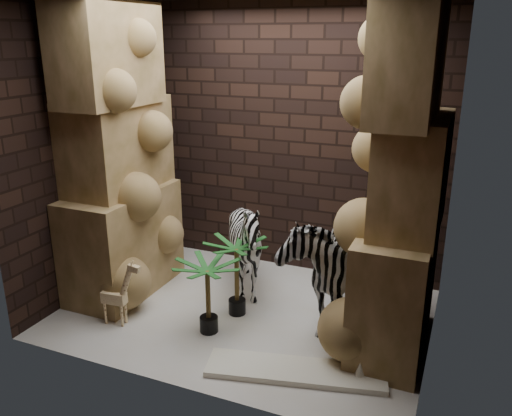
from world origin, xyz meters
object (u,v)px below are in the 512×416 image
at_px(zebra_right, 326,253).
at_px(palm_back, 208,297).
at_px(surfboard, 296,371).
at_px(zebra_left, 247,251).
at_px(palm_front, 237,277).
at_px(giraffe_toy, 113,290).

relative_size(zebra_right, palm_back, 1.97).
xyz_separation_m(palm_back, surfboard, (0.95, -0.30, -0.33)).
bearing_deg(zebra_left, zebra_right, 0.13).
distance_m(zebra_right, palm_front, 0.90).
relative_size(zebra_right, zebra_left, 1.26).
bearing_deg(surfboard, zebra_right, 78.50).
relative_size(zebra_left, giraffe_toy, 1.61).
relative_size(palm_front, surfboard, 0.54).
distance_m(zebra_left, palm_front, 0.42).
height_order(zebra_right, palm_front, zebra_right).
relative_size(zebra_left, palm_front, 1.42).
xyz_separation_m(zebra_right, zebra_left, (-0.89, 0.19, -0.20)).
relative_size(giraffe_toy, palm_front, 0.88).
xyz_separation_m(palm_front, surfboard, (0.85, -0.71, -0.37)).
bearing_deg(giraffe_toy, zebra_right, 18.94).
height_order(palm_back, surfboard, palm_back).
bearing_deg(palm_front, zebra_right, 14.23).
relative_size(palm_front, palm_back, 1.10).
relative_size(giraffe_toy, palm_back, 0.97).
height_order(zebra_right, zebra_left, zebra_right).
bearing_deg(palm_front, zebra_left, 99.94).
bearing_deg(zebra_right, palm_back, -151.18).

